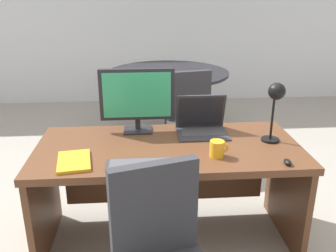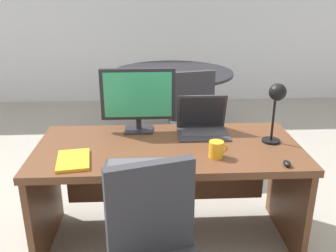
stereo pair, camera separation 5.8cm
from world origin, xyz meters
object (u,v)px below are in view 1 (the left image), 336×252
Objects in this scene: mouse at (288,162)px; coffee_mug at (217,149)px; monitor at (137,97)px; meeting_table at (168,88)px; keyboard at (144,164)px; book at (74,161)px; laptop at (201,121)px; meeting_chair_near at (194,132)px; desk at (168,168)px; desk_lamp at (276,99)px.

coffee_mug is at bearing 159.80° from mouse.
monitor is 0.37× the size of meeting_table.
keyboard is 1.42× the size of book.
mouse is 0.41m from coffee_mug.
coffee_mug is at bearing -44.29° from monitor.
laptop is at bearing -5.17° from monitor.
keyboard is at bearing -128.70° from laptop.
keyboard is at bearing -109.87° from meeting_chair_near.
laptop reaches higher than desk.
monitor is at bearing 130.06° from desk.
mouse is 0.23× the size of book.
coffee_mug reaches higher than mouse.
desk_lamp is at bearing 9.60° from book.
keyboard is 0.94m from desk_lamp.
meeting_chair_near is at bearing 84.71° from laptop.
mouse is 1.24m from book.
coffee_mug is at bearing -154.74° from desk_lamp.
desk is at bearing -142.47° from laptop.
desk is 4.90× the size of laptop.
laptop is 0.81× the size of keyboard.
laptop is (0.45, -0.04, -0.17)m from monitor.
keyboard is (0.03, -0.56, -0.24)m from monitor.
laptop is 0.70m from mouse.
book is at bearing -151.55° from laptop.
coffee_mug is (0.44, 0.09, 0.04)m from keyboard.
mouse reaches higher than book.
monitor is at bearing 174.83° from laptop.
desk_lamp is 1.33× the size of book.
meeting_table is at bearing 102.79° from mouse.
desk_lamp reaches higher than meeting_table.
desk_lamp is 1.30m from book.
desk_lamp is at bearing -17.25° from monitor.
meeting_table is 1.46× the size of meeting_chair_near.
meeting_chair_near is at bearing 55.07° from book.
desk_lamp is (0.02, 0.33, 0.28)m from mouse.
laptop is 0.37× the size of meeting_chair_near.
desk is at bearing -49.94° from monitor.
mouse is at bearing -93.64° from desk_lamp.
desk is at bearing -94.42° from meeting_table.
keyboard is at bearing -9.74° from book.
mouse is at bearing -35.16° from monitor.
monitor is 0.61m from keyboard.
coffee_mug is at bearing -86.44° from meeting_table.
desk is 1.80× the size of meeting_chair_near.
laptop reaches higher than meeting_table.
mouse is 1.49m from meeting_chair_near.
book is (-1.23, 0.12, -0.01)m from mouse.
laptop is 3.00× the size of coffee_mug.
book is at bearing -127.57° from monitor.
monitor is 1.08m from mouse.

